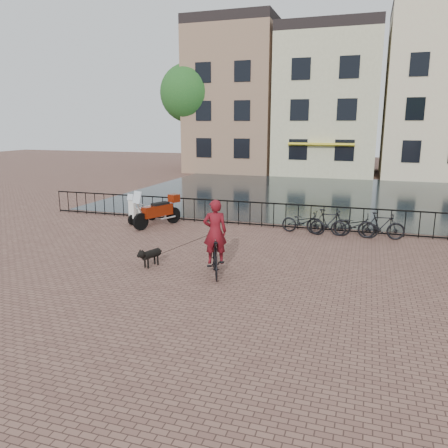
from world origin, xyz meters
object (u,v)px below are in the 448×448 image
(cyclist, at_px, (215,242))
(dog, at_px, (151,256))
(motorcycle, at_px, (157,207))
(scooter, at_px, (142,207))

(cyclist, relative_size, dog, 2.69)
(cyclist, xyz_separation_m, dog, (-2.07, 0.13, -0.66))
(cyclist, distance_m, motorcycle, 6.45)
(scooter, bearing_deg, motorcycle, -9.04)
(dog, relative_size, motorcycle, 0.41)
(dog, height_order, motorcycle, motorcycle)
(cyclist, relative_size, motorcycle, 1.10)
(motorcycle, bearing_deg, dog, -41.34)
(dog, height_order, scooter, scooter)
(cyclist, height_order, dog, cyclist)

